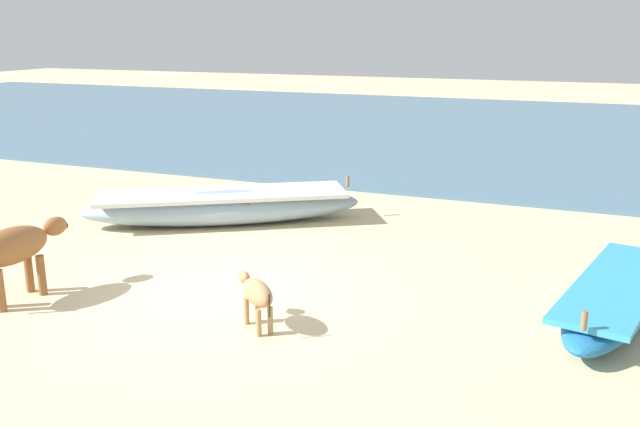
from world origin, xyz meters
TOP-DOWN VIEW (x-y plane):
  - ground at (0.00, 0.00)m, footprint 80.00×80.00m
  - sea_water at (0.00, 16.07)m, footprint 60.00×20.00m
  - fishing_boat_1 at (-1.59, 2.92)m, footprint 4.71×3.54m
  - fishing_boat_2 at (4.75, 1.15)m, footprint 1.57×3.64m
  - cow_adult_brown at (-2.19, -1.14)m, footprint 0.52×1.47m
  - calf_far_tan at (0.97, -0.78)m, footprint 0.76×0.70m

SIDE VIEW (x-z plane):
  - ground at x=0.00m, z-range 0.00..0.00m
  - sea_water at x=0.00m, z-range 0.00..0.08m
  - fishing_boat_2 at x=4.75m, z-range -0.08..0.54m
  - fishing_boat_1 at x=-1.59m, z-range -0.08..0.69m
  - calf_far_tan at x=0.97m, z-range 0.13..0.70m
  - cow_adult_brown at x=-2.19m, z-range 0.21..1.16m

